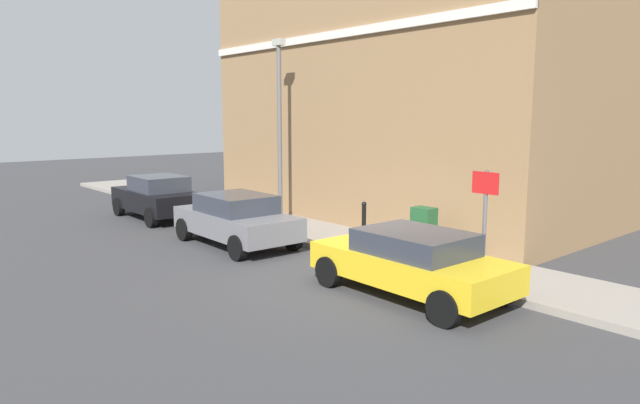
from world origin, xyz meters
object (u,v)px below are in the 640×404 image
(car_yellow, at_px, (412,261))
(utility_cabinet, at_px, (423,232))
(bollard_near_cabinet, at_px, (364,219))
(street_sign, at_px, (485,210))
(lamppost, at_px, (279,123))
(car_grey, at_px, (236,219))
(car_black, at_px, (157,197))

(car_yellow, relative_size, utility_cabinet, 3.55)
(bollard_near_cabinet, xyz_separation_m, street_sign, (-1.18, -4.52, 0.96))
(bollard_near_cabinet, relative_size, lamppost, 0.18)
(car_grey, relative_size, utility_cabinet, 3.54)
(car_black, relative_size, lamppost, 0.69)
(bollard_near_cabinet, height_order, lamppost, lamppost)
(lamppost, bearing_deg, utility_cabinet, -89.86)
(car_yellow, bearing_deg, car_black, 1.26)
(street_sign, distance_m, lamppost, 8.42)
(street_sign, bearing_deg, lamppost, 82.55)
(car_grey, xyz_separation_m, street_sign, (1.56, -6.71, 0.92))
(car_black, xyz_separation_m, bollard_near_cabinet, (2.60, -7.39, -0.07))
(utility_cabinet, xyz_separation_m, lamppost, (-0.01, 5.82, 2.62))
(car_black, bearing_deg, street_sign, -171.98)
(car_black, bearing_deg, car_grey, 179.70)
(utility_cabinet, distance_m, lamppost, 6.38)
(bollard_near_cabinet, distance_m, street_sign, 4.77)
(lamppost, bearing_deg, bollard_near_cabinet, -88.21)
(utility_cabinet, relative_size, bollard_near_cabinet, 1.11)
(street_sign, bearing_deg, utility_cabinet, 65.42)
(utility_cabinet, relative_size, street_sign, 0.50)
(street_sign, bearing_deg, car_yellow, 152.11)
(car_black, bearing_deg, utility_cabinet, -164.07)
(car_grey, bearing_deg, car_yellow, -176.43)
(utility_cabinet, bearing_deg, car_grey, 121.35)
(car_grey, relative_size, street_sign, 1.77)
(car_yellow, distance_m, bollard_near_cabinet, 4.57)
(car_yellow, relative_size, lamppost, 0.71)
(car_black, distance_m, street_sign, 12.03)
(car_yellow, distance_m, utility_cabinet, 2.95)
(car_yellow, distance_m, car_grey, 5.99)
(car_grey, height_order, street_sign, street_sign)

